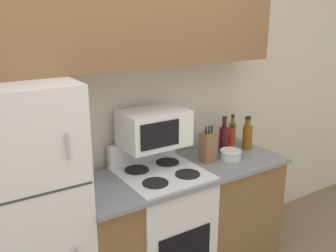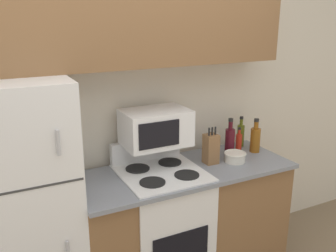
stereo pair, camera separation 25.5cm
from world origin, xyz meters
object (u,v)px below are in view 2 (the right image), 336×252
Objects in this scene: knife_block at (211,149)px; bottle_vinegar at (255,136)px; stove at (162,228)px; bottle_whiskey at (255,139)px; bottle_hot_sauce at (239,142)px; refrigerator at (16,215)px; bottle_wine_red at (230,140)px; bowl at (235,157)px; microwave at (156,127)px; bottle_soy_sauce at (210,145)px; bottle_olive_oil at (241,134)px.

bottle_vinegar is (0.52, 0.13, -0.02)m from knife_block.
bottle_whiskey reaches higher than stove.
bottle_hot_sauce is (0.35, 0.12, -0.04)m from knife_block.
bottle_wine_red is (1.62, 0.06, 0.21)m from refrigerator.
stove is 0.77m from bowl.
bowl is at bearing -17.22° from microwave.
refrigerator is 9.86× the size of bowl.
bottle_hot_sauce is at bearing 143.80° from bottle_whiskey.
bowl is at bearing -71.25° from bottle_soy_sauce.
bottle_soy_sauce is (0.52, 0.17, 0.52)m from stove.
stove is (0.97, -0.03, -0.35)m from refrigerator.
microwave is 0.78m from bottle_hot_sauce.
bottle_whiskey is (0.27, 0.10, 0.07)m from bowl.
knife_block is 0.95× the size of bottle_wine_red.
knife_block reaches higher than bottle_vinegar.
bottle_hot_sauce is at bearing -175.71° from bottle_vinegar.
bottle_whiskey is (0.46, 0.04, -0.01)m from knife_block.
bottle_hot_sauce is (-0.11, 0.08, -0.03)m from bottle_whiskey.
bottle_soy_sauce is (-0.13, 0.09, -0.05)m from bottle_wine_red.
bottle_hot_sauce is 0.25m from bottle_soy_sauce.
bottle_wine_red is at bearing 7.81° from stove.
bottle_whiskey is (0.86, -0.08, -0.19)m from microwave.
microwave is at bearing 174.80° from bottle_whiskey.
bottle_vinegar is 1.20× the size of bottle_hot_sauce.
refrigerator is 1.58m from bowl.
refrigerator is at bearing -174.57° from microwave.
bottle_olive_oil reaches higher than bottle_soy_sauce.
refrigerator reaches higher than stove.
refrigerator is at bearing -177.91° from bottle_wine_red.
refrigerator is at bearing -174.45° from bottle_soy_sauce.
bottle_vinegar is 0.80× the size of bottle_wine_red.
bottle_whiskey is at bearing 5.10° from knife_block.
microwave reaches higher than bowl.
bottle_whiskey is (1.85, 0.02, 0.21)m from refrigerator.
microwave reaches higher than bottle_hot_sauce.
microwave reaches higher than bottle_vinegar.
bottle_olive_oil is 0.24m from bottle_wine_red.
bottle_wine_red is at bearing -33.11° from bottle_soy_sauce.
bottle_vinegar reaches higher than bowl.
bottle_wine_red is at bearing -3.13° from microwave.
bottle_vinegar reaches higher than stove.
stove is 0.70m from knife_block.
bottle_wine_red reaches higher than bottle_vinegar.
refrigerator is at bearing 178.99° from knife_block.
stove is 0.75m from bottle_soy_sauce.
bottle_soy_sauce is (-0.42, 0.04, -0.02)m from bottle_vinegar.
stove is 6.49× the size of bowl.
knife_block reaches higher than bottle_whiskey.
microwave is (0.99, 0.09, 0.40)m from refrigerator.
bottle_soy_sauce is (-0.25, 0.05, -0.01)m from bottle_hot_sauce.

